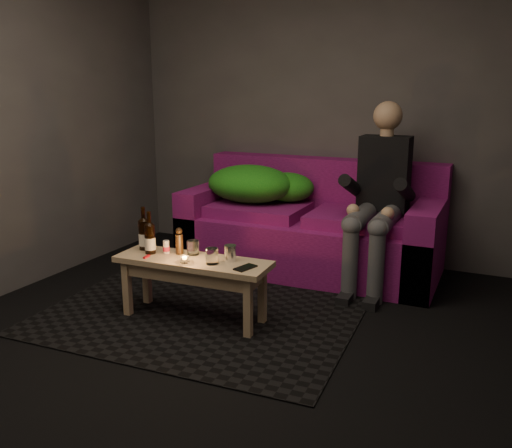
{
  "coord_description": "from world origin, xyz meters",
  "views": [
    {
      "loc": [
        1.4,
        -2.54,
        1.54
      ],
      "look_at": [
        -0.35,
        1.24,
        0.5
      ],
      "focal_mm": 38.0,
      "sensor_mm": 36.0,
      "label": 1
    }
  ],
  "objects": [
    {
      "name": "beer_bottle_a",
      "position": [
        -0.86,
        0.46,
        0.55
      ],
      "size": [
        0.08,
        0.08,
        0.31
      ],
      "color": "black",
      "rests_on": "coffee_table"
    },
    {
      "name": "salt_shaker",
      "position": [
        -0.67,
        0.45,
        0.48
      ],
      "size": [
        0.05,
        0.05,
        0.09
      ],
      "primitive_type": "cylinder",
      "rotation": [
        0.0,
        0.0,
        -0.31
      ],
      "color": "silver",
      "rests_on": "coffee_table"
    },
    {
      "name": "tumbler_front",
      "position": [
        -0.27,
        0.38,
        0.49
      ],
      "size": [
        0.1,
        0.1,
        0.1
      ],
      "primitive_type": "cylinder",
      "rotation": [
        0.0,
        0.0,
        0.29
      ],
      "color": "white",
      "rests_on": "coffee_table"
    },
    {
      "name": "coffee_table",
      "position": [
        -0.44,
        0.42,
        0.36
      ],
      "size": [
        1.08,
        0.38,
        0.43
      ],
      "rotation": [
        0.0,
        0.0,
        0.04
      ],
      "color": "tan",
      "rests_on": "rug"
    },
    {
      "name": "sofa",
      "position": [
        -0.08,
        1.82,
        0.34
      ],
      "size": [
        2.17,
        0.97,
        0.93
      ],
      "color": "#680D51",
      "rests_on": "floor"
    },
    {
      "name": "beer_bottle_b",
      "position": [
        -0.76,
        0.4,
        0.54
      ],
      "size": [
        0.07,
        0.07,
        0.3
      ],
      "color": "black",
      "rests_on": "coffee_table"
    },
    {
      "name": "floor",
      "position": [
        0.0,
        0.0,
        0.0
      ],
      "size": [
        4.5,
        4.5,
        0.0
      ],
      "primitive_type": "plane",
      "color": "black",
      "rests_on": "ground"
    },
    {
      "name": "steel_cup",
      "position": [
        -0.19,
        0.48,
        0.49
      ],
      "size": [
        0.09,
        0.09,
        0.11
      ],
      "primitive_type": "cylinder",
      "rotation": [
        0.0,
        0.0,
        0.12
      ],
      "color": "silver",
      "rests_on": "coffee_table"
    },
    {
      "name": "red_lighter",
      "position": [
        -0.73,
        0.31,
        0.44
      ],
      "size": [
        0.02,
        0.07,
        0.01
      ],
      "primitive_type": "cube",
      "rotation": [
        0.0,
        0.0,
        0.09
      ],
      "color": "red",
      "rests_on": "coffee_table"
    },
    {
      "name": "rug",
      "position": [
        -0.44,
        0.47,
        0.0
      ],
      "size": [
        2.19,
        1.64,
        0.01
      ],
      "primitive_type": "cube",
      "rotation": [
        0.0,
        0.0,
        0.04
      ],
      "color": "black",
      "rests_on": "floor"
    },
    {
      "name": "smartphone",
      "position": [
        -0.03,
        0.39,
        0.44
      ],
      "size": [
        0.12,
        0.17,
        0.01
      ],
      "primitive_type": "cube",
      "rotation": [
        0.0,
        0.0,
        -0.28
      ],
      "color": "black",
      "rests_on": "coffee_table"
    },
    {
      "name": "tealight",
      "position": [
        -0.44,
        0.32,
        0.46
      ],
      "size": [
        0.06,
        0.06,
        0.05
      ],
      "color": "white",
      "rests_on": "coffee_table"
    },
    {
      "name": "green_blanket",
      "position": [
        -0.61,
        1.81,
        0.7
      ],
      "size": [
        0.95,
        0.65,
        0.32
      ],
      "color": "#177E17",
      "rests_on": "sofa"
    },
    {
      "name": "person",
      "position": [
        0.52,
        1.65,
        0.75
      ],
      "size": [
        0.39,
        0.9,
        1.45
      ],
      "color": "black",
      "rests_on": "sofa"
    },
    {
      "name": "pepper_mill",
      "position": [
        -0.57,
        0.47,
        0.51
      ],
      "size": [
        0.06,
        0.06,
        0.14
      ],
      "primitive_type": "cylinder",
      "rotation": [
        0.0,
        0.0,
        0.12
      ],
      "color": "black",
      "rests_on": "coffee_table"
    },
    {
      "name": "tumbler_back",
      "position": [
        -0.49,
        0.5,
        0.48
      ],
      "size": [
        0.09,
        0.09,
        0.1
      ],
      "primitive_type": "cylinder",
      "rotation": [
        0.0,
        0.0,
        -0.15
      ],
      "color": "white",
      "rests_on": "coffee_table"
    },
    {
      "name": "room",
      "position": [
        0.0,
        0.47,
        1.64
      ],
      "size": [
        4.5,
        4.5,
        4.5
      ],
      "color": "silver",
      "rests_on": "ground"
    }
  ]
}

